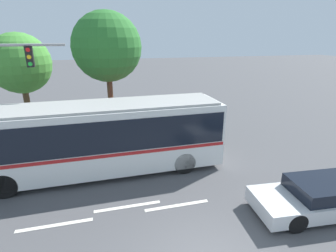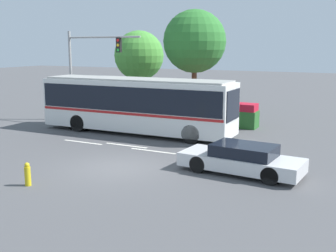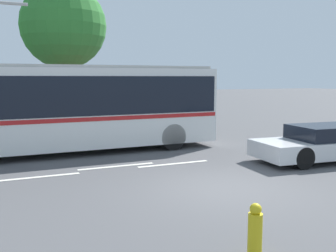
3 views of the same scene
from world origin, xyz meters
name	(u,v)px [view 1 (image 1 of 3)]	position (x,y,z in m)	size (l,w,h in m)	color
city_bus	(92,135)	(-2.94, 6.36, 1.80)	(11.53, 2.63, 3.16)	silver
sedan_foreground	(322,197)	(4.77, 1.49, 0.57)	(4.93, 2.21, 1.18)	silver
flowering_hedge	(136,123)	(-0.48, 10.78, 0.74)	(6.84, 1.15, 1.49)	#286028
street_tree_left	(20,64)	(-7.21, 13.98, 4.23)	(3.79, 3.79, 6.15)	brown
street_tree_centre	(107,47)	(-1.83, 12.18, 5.25)	(4.20, 4.20, 7.37)	brown
lane_stripe_near	(128,207)	(-1.81, 3.43, 0.01)	(2.40, 0.16, 0.01)	silver
lane_stripe_mid	(55,225)	(-4.24, 3.03, 0.01)	(2.40, 0.16, 0.01)	silver
lane_stripe_far	(177,206)	(-0.06, 3.03, 0.01)	(2.40, 0.16, 0.01)	silver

